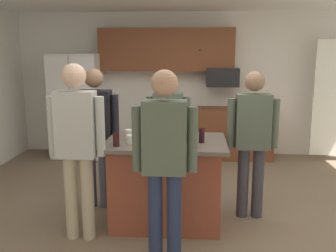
{
  "coord_description": "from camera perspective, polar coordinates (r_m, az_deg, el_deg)",
  "views": [
    {
      "loc": [
        0.12,
        -4.17,
        1.9
      ],
      "look_at": [
        -0.19,
        0.06,
        1.05
      ],
      "focal_mm": 39.93,
      "sensor_mm": 36.0,
      "label": 1
    }
  ],
  "objects": [
    {
      "name": "back_wall",
      "position": [
        7.0,
        3.17,
        6.41
      ],
      "size": [
        6.4,
        0.1,
        2.6
      ],
      "primitive_type": "cube",
      "color": "white",
      "rests_on": "ground"
    },
    {
      "name": "mug_ceramic_white",
      "position": [
        4.14,
        -5.91,
        -1.25
      ],
      "size": [
        0.13,
        0.08,
        0.1
      ],
      "color": "white",
      "rests_on": "kitchen_island"
    },
    {
      "name": "person_host_foreground",
      "position": [
        4.83,
        0.03,
        -0.18
      ],
      "size": [
        0.57,
        0.22,
        1.63
      ],
      "rotation": [
        0.0,
        0.0,
        -1.53
      ],
      "color": "tan",
      "rests_on": "ground"
    },
    {
      "name": "person_guest_right",
      "position": [
        3.79,
        -13.75,
        -2.05
      ],
      "size": [
        0.57,
        0.24,
        1.79
      ],
      "rotation": [
        0.0,
        0.0,
        0.46
      ],
      "color": "tan",
      "rests_on": "ground"
    },
    {
      "name": "microwave_over_range",
      "position": [
        6.7,
        8.31,
        7.38
      ],
      "size": [
        0.56,
        0.4,
        0.32
      ],
      "primitive_type": "cube",
      "color": "black"
    },
    {
      "name": "cabinet_run_upper",
      "position": [
        6.79,
        -0.25,
        11.56
      ],
      "size": [
        2.4,
        0.38,
        0.75
      ],
      "color": "brown"
    },
    {
      "name": "person_guest_by_door",
      "position": [
        4.3,
        12.76,
        -1.33
      ],
      "size": [
        0.57,
        0.22,
        1.69
      ],
      "rotation": [
        0.0,
        0.0,
        -2.91
      ],
      "color": "#383842",
      "rests_on": "ground"
    },
    {
      "name": "person_elder_center",
      "position": [
        3.26,
        -0.52,
        -4.36
      ],
      "size": [
        0.57,
        0.23,
        1.75
      ],
      "rotation": [
        0.0,
        0.0,
        1.63
      ],
      "color": "#232D4C",
      "rests_on": "ground"
    },
    {
      "name": "person_guest_left",
      "position": [
        4.56,
        -10.97,
        -0.42
      ],
      "size": [
        0.57,
        0.22,
        1.7
      ],
      "rotation": [
        0.0,
        0.0,
        -0.41
      ],
      "color": "#4C5166",
      "rests_on": "ground"
    },
    {
      "name": "tumbler_amber",
      "position": [
        3.82,
        -1.49,
        -1.83
      ],
      "size": [
        0.07,
        0.07,
        0.16
      ],
      "color": "black",
      "rests_on": "kitchen_island"
    },
    {
      "name": "cabinet_run_lower",
      "position": [
        6.82,
        8.09,
        -1.04
      ],
      "size": [
        1.8,
        0.63,
        0.9
      ],
      "color": "brown",
      "rests_on": "ground"
    },
    {
      "name": "glass_pilsner",
      "position": [
        3.96,
        5.16,
        -1.44
      ],
      "size": [
        0.06,
        0.06,
        0.16
      ],
      "color": "black",
      "rests_on": "kitchen_island"
    },
    {
      "name": "refrigerator",
      "position": [
        6.95,
        -13.66,
        3.0
      ],
      "size": [
        0.86,
        0.76,
        1.86
      ],
      "color": "white",
      "rests_on": "ground"
    },
    {
      "name": "glass_short_whisky",
      "position": [
        3.83,
        -7.93,
        -2.02
      ],
      "size": [
        0.07,
        0.07,
        0.14
      ],
      "color": "black",
      "rests_on": "kitchen_island"
    },
    {
      "name": "floor",
      "position": [
        4.58,
        2.32,
        -13.15
      ],
      "size": [
        7.04,
        7.04,
        0.0
      ],
      "primitive_type": "plane",
      "color": "#7F6B56",
      "rests_on": "ground"
    },
    {
      "name": "glass_stout_tall",
      "position": [
        3.75,
        3.83,
        -2.31
      ],
      "size": [
        0.06,
        0.06,
        0.13
      ],
      "color": "black",
      "rests_on": "kitchen_island"
    },
    {
      "name": "serving_tray",
      "position": [
        4.14,
        -1.14,
        -1.65
      ],
      "size": [
        0.44,
        0.3,
        0.04
      ],
      "color": "#B7B7BC",
      "rests_on": "kitchen_island"
    },
    {
      "name": "mug_blue_stoneware",
      "position": [
        3.91,
        -5.65,
        -2.06
      ],
      "size": [
        0.13,
        0.09,
        0.09
      ],
      "color": "white",
      "rests_on": "kitchen_island"
    },
    {
      "name": "kitchen_island",
      "position": [
        4.18,
        -0.3,
        -8.48
      ],
      "size": [
        1.3,
        0.9,
        0.95
      ],
      "color": "brown",
      "rests_on": "ground"
    },
    {
      "name": "glass_dark_ale",
      "position": [
        3.93,
        3.22,
        -1.61
      ],
      "size": [
        0.06,
        0.06,
        0.14
      ],
      "color": "black",
      "rests_on": "kitchen_island"
    }
  ]
}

